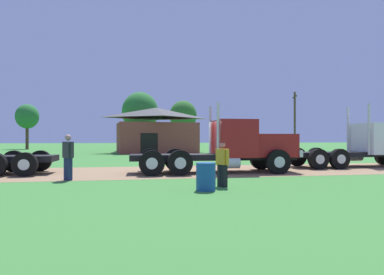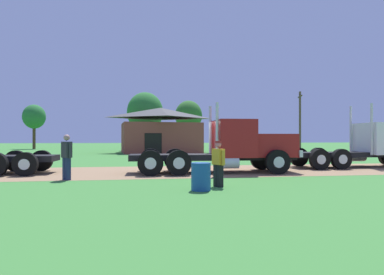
{
  "view_description": "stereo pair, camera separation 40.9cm",
  "coord_description": "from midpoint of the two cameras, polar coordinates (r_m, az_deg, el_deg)",
  "views": [
    {
      "loc": [
        -2.9,
        -16.74,
        1.68
      ],
      "look_at": [
        0.17,
        0.49,
        1.71
      ],
      "focal_mm": 31.28,
      "sensor_mm": 36.0,
      "label": 1
    },
    {
      "loc": [
        -2.49,
        -16.81,
        1.68
      ],
      "look_at": [
        0.17,
        0.49,
        1.71
      ],
      "focal_mm": 31.28,
      "sensor_mm": 36.0,
      "label": 2
    }
  ],
  "objects": [
    {
      "name": "visitor_walking_mid",
      "position": [
        14.2,
        -21.16,
        -2.86
      ],
      "size": [
        0.47,
        0.49,
        1.82
      ],
      "color": "#2D2D33",
      "rests_on": "ground_plane"
    },
    {
      "name": "tree_mid",
      "position": [
        46.34,
        -9.09,
        4.31
      ],
      "size": [
        4.92,
        4.92,
        7.96
      ],
      "color": "#513823",
      "rests_on": "ground_plane"
    },
    {
      "name": "shed_building",
      "position": [
        38.69,
        -6.44,
        1.12
      ],
      "size": [
        9.63,
        7.57,
        5.18
      ],
      "color": "brown",
      "rests_on": "ground_plane"
    },
    {
      "name": "dirt_track",
      "position": [
        17.07,
        -0.97,
        -5.73
      ],
      "size": [
        120.0,
        6.2,
        0.01
      ],
      "primitive_type": "cube",
      "color": "#917150",
      "rests_on": "ground_plane"
    },
    {
      "name": "truck_foreground_white",
      "position": [
        16.57,
        6.72,
        -1.59
      ],
      "size": [
        8.16,
        2.93,
        3.33
      ],
      "color": "black",
      "rests_on": "ground_plane"
    },
    {
      "name": "ground_plane",
      "position": [
        17.07,
        -0.97,
        -5.74
      ],
      "size": [
        200.0,
        200.0,
        0.0
      ],
      "primitive_type": "plane",
      "color": "#3C7D35"
    },
    {
      "name": "utility_pole_near",
      "position": [
        43.02,
        16.86,
        2.91
      ],
      "size": [
        0.75,
        2.15,
        7.37
      ],
      "color": "brown",
      "rests_on": "ground_plane"
    },
    {
      "name": "steel_barrel",
      "position": [
        10.78,
        1.28,
        -6.68
      ],
      "size": [
        0.63,
        0.63,
        0.88
      ],
      "primitive_type": "cylinder",
      "color": "#19478C",
      "rests_on": "ground_plane"
    },
    {
      "name": "visitor_by_barrel",
      "position": [
        11.57,
        4.19,
        -4.23
      ],
      "size": [
        0.41,
        0.57,
        1.58
      ],
      "color": "gold",
      "rests_on": "ground_plane"
    },
    {
      "name": "truck_near_left",
      "position": [
        22.31,
        27.82,
        -1.26
      ],
      "size": [
        8.12,
        2.74,
        3.61
      ],
      "color": "black",
      "rests_on": "ground_plane"
    },
    {
      "name": "tree_right",
      "position": [
        58.9,
        -1.73,
        3.75
      ],
      "size": [
        4.77,
        4.77,
        8.28
      ],
      "color": "#513823",
      "rests_on": "ground_plane"
    },
    {
      "name": "tree_left",
      "position": [
        56.84,
        -26.48,
        3.19
      ],
      "size": [
        3.38,
        3.38,
        6.84
      ],
      "color": "#513823",
      "rests_on": "ground_plane"
    }
  ]
}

